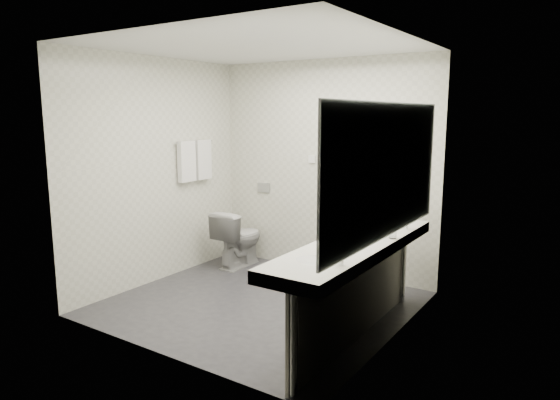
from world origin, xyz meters
The scene contains 31 objects.
floor centered at (0.00, 0.00, 0.00)m, with size 2.80×2.80×0.00m, color #2D2C32.
ceiling centered at (0.00, 0.00, 2.50)m, with size 2.80×2.80×0.00m, color silver.
wall_back centered at (0.00, 1.30, 1.25)m, with size 2.80×2.80×0.00m, color silver.
wall_front centered at (0.00, -1.30, 1.25)m, with size 2.80×2.80×0.00m, color silver.
wall_left centered at (-1.40, 0.00, 1.25)m, with size 2.60×2.60×0.00m, color silver.
wall_right centered at (1.40, 0.00, 1.25)m, with size 2.60×2.60×0.00m, color silver.
vanity_counter centered at (1.12, -0.20, 0.80)m, with size 0.55×2.20×0.10m, color white.
vanity_panel centered at (1.15, -0.20, 0.38)m, with size 0.03×2.15×0.75m, color #989690.
vanity_post_near centered at (1.18, -1.24, 0.38)m, with size 0.06×0.06×0.75m, color silver.
vanity_post_far centered at (1.18, 0.84, 0.38)m, with size 0.06×0.06×0.75m, color silver.
mirror centered at (1.39, -0.20, 1.45)m, with size 0.02×2.20×1.05m, color #B2BCC6.
basin_near centered at (1.12, -0.85, 0.83)m, with size 0.40×0.31×0.05m, color white.
basin_far centered at (1.12, 0.45, 0.83)m, with size 0.40×0.31×0.05m, color white.
faucet_near centered at (1.32, -0.85, 0.92)m, with size 0.04×0.04×0.15m, color silver.
faucet_far centered at (1.32, 0.45, 0.92)m, with size 0.04×0.04×0.15m, color silver.
soap_bottle_a centered at (1.13, -0.20, 0.90)m, with size 0.04×0.04×0.09m, color white.
soap_bottle_b centered at (1.23, -0.14, 0.90)m, with size 0.07×0.07×0.09m, color white.
glass_left centered at (1.35, 0.06, 0.91)m, with size 0.06×0.06×0.11m, color silver.
glass_right centered at (1.25, 0.09, 0.90)m, with size 0.06×0.06×0.11m, color silver.
toilet centered at (-0.95, 0.89, 0.36)m, with size 0.40×0.70×0.71m, color white.
flush_plate centered at (-0.85, 1.29, 0.95)m, with size 0.18×0.02×0.12m, color #B2B5BA.
pedal_bin centered at (0.15, 1.12, 0.16)m, with size 0.22×0.22×0.31m, color #B2B5BA.
bin_lid centered at (0.15, 1.12, 0.32)m, with size 0.22×0.22×0.01m, color #B2B5BA.
towel_rail centered at (-1.35, 0.55, 1.55)m, with size 0.02×0.02×0.62m, color silver.
towel_near centered at (-1.34, 0.41, 1.33)m, with size 0.07×0.24×0.48m, color white.
towel_far centered at (-1.34, 0.69, 1.33)m, with size 0.07×0.24×0.48m, color white.
dryer_cradle centered at (0.25, 1.27, 1.50)m, with size 0.10×0.04×0.14m, color gray.
dryer_barrel centered at (0.25, 1.20, 1.53)m, with size 0.08×0.08×0.14m, color gray.
dryer_cord centered at (0.25, 1.26, 1.25)m, with size 0.02×0.02×0.35m, color black.
switch_plate_a centered at (-0.15, 1.29, 1.35)m, with size 0.09×0.02×0.09m, color white.
switch_plate_b centered at (0.55, 1.29, 1.35)m, with size 0.09×0.02×0.09m, color white.
Camera 1 is at (2.81, -3.86, 1.89)m, focal length 31.98 mm.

